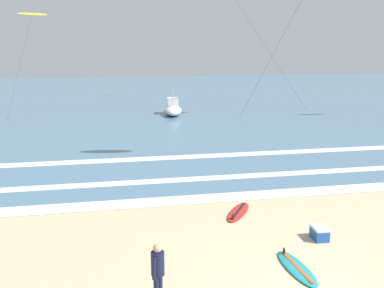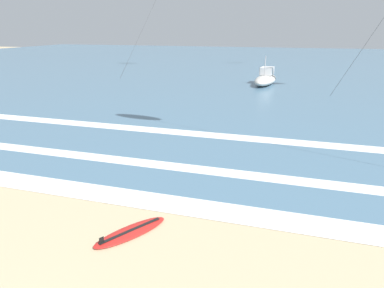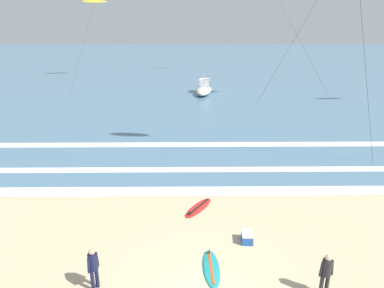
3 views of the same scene
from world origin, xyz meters
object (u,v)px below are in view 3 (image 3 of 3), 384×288
(surfer_left_far, at_px, (93,265))
(kite_yellow_mid_center, at_px, (95,2))
(offshore_boat, at_px, (204,89))
(surfer_right_near, at_px, (326,271))
(surfboard_left_pile, at_px, (199,208))
(cooler_box, at_px, (247,237))
(surfboard_foreground_flat, at_px, (211,268))

(surfer_left_far, distance_m, kite_yellow_mid_center, 42.89)
(surfer_left_far, height_order, offshore_boat, offshore_boat)
(surfer_right_near, xyz_separation_m, surfboard_left_pile, (-3.99, 5.68, -0.91))
(surfer_right_near, distance_m, surfer_left_far, 7.65)
(kite_yellow_mid_center, bearing_deg, cooler_box, -69.17)
(surfboard_left_pile, distance_m, cooler_box, 3.31)
(surfboard_left_pile, bearing_deg, surfboard_foreground_flat, -85.27)
(surfboard_left_pile, bearing_deg, kite_yellow_mid_center, 109.57)
(surfboard_foreground_flat, xyz_separation_m, offshore_boat, (0.95, 30.07, 0.51))
(surfboard_foreground_flat, distance_m, offshore_boat, 30.09)
(surfboard_foreground_flat, height_order, kite_yellow_mid_center, kite_yellow_mid_center)
(surfer_right_near, bearing_deg, cooler_box, 124.87)
(surfer_left_far, relative_size, cooler_box, 2.52)
(surfer_right_near, height_order, surfer_left_far, same)
(offshore_boat, relative_size, cooler_box, 8.48)
(surfer_right_near, relative_size, surfboard_foreground_flat, 0.75)
(surfer_left_far, distance_m, cooler_box, 6.19)
(surfer_right_near, relative_size, cooler_box, 2.52)
(surfer_left_far, relative_size, surfboard_left_pile, 0.76)
(surfer_left_far, distance_m, offshore_boat, 31.42)
(surfer_left_far, bearing_deg, surfboard_left_pile, 55.44)
(surfer_left_far, height_order, cooler_box, surfer_left_far)
(surfboard_left_pile, xyz_separation_m, kite_yellow_mid_center, (-12.67, 35.65, 9.95))
(surfer_right_near, height_order, kite_yellow_mid_center, kite_yellow_mid_center)
(surfer_left_far, bearing_deg, offshore_boat, 80.91)
(kite_yellow_mid_center, bearing_deg, surfer_left_far, -77.57)
(surfboard_left_pile, xyz_separation_m, surfboard_foreground_flat, (0.36, -4.35, 0.00))
(surfer_right_near, height_order, cooler_box, surfer_right_near)
(surfer_right_near, xyz_separation_m, surfer_left_far, (-7.65, 0.37, 0.00))
(surfboard_left_pile, distance_m, surfboard_foreground_flat, 4.37)
(surfer_right_near, height_order, offshore_boat, offshore_boat)
(surfer_left_far, relative_size, surfboard_foreground_flat, 0.75)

